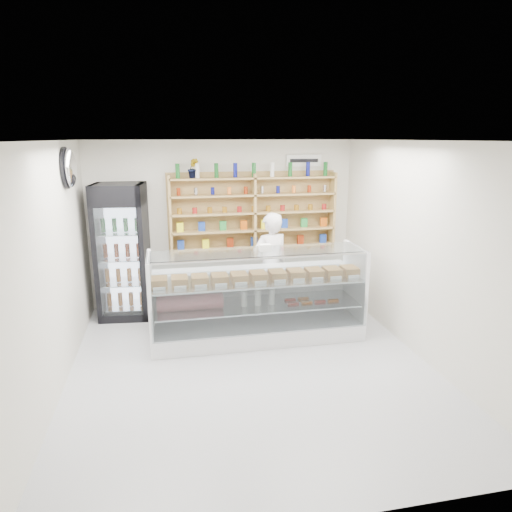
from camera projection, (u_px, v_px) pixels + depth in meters
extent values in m
plane|color=#AFAFB4|center=(251.00, 366.00, 5.83)|extent=(5.00, 5.00, 0.00)
plane|color=white|center=(251.00, 141.00, 5.12)|extent=(5.00, 5.00, 0.00)
plane|color=beige|center=(224.00, 223.00, 7.84)|extent=(4.50, 0.00, 4.50)
plane|color=beige|center=(321.00, 355.00, 3.10)|extent=(4.50, 0.00, 4.50)
plane|color=beige|center=(52.00, 271.00, 5.04)|extent=(0.00, 5.00, 5.00)
plane|color=beige|center=(421.00, 252.00, 5.91)|extent=(0.00, 5.00, 5.00)
cube|color=white|center=(257.00, 329.00, 6.64)|extent=(3.01, 0.85, 0.25)
cube|color=white|center=(252.00, 292.00, 6.90)|extent=(3.01, 0.05, 0.63)
cube|color=silver|center=(257.00, 304.00, 6.54)|extent=(2.89, 0.75, 0.02)
cube|color=silver|center=(257.00, 280.00, 6.45)|extent=(2.95, 0.79, 0.02)
cube|color=silver|center=(263.00, 296.00, 6.08)|extent=(2.95, 0.12, 1.05)
cube|color=silver|center=(258.00, 252.00, 6.29)|extent=(2.95, 0.60, 0.01)
imported|color=silver|center=(270.00, 266.00, 7.25)|extent=(0.72, 0.58, 1.71)
cube|color=black|center=(123.00, 251.00, 7.26)|extent=(0.85, 0.83, 2.15)
cube|color=#250537|center=(119.00, 197.00, 6.70)|extent=(0.76, 0.11, 0.30)
cube|color=silver|center=(124.00, 263.00, 6.94)|extent=(0.65, 0.08, 1.70)
cube|color=tan|center=(170.00, 216.00, 7.47)|extent=(0.04, 0.28, 1.33)
cube|color=tan|center=(254.00, 213.00, 7.74)|extent=(0.04, 0.28, 1.33)
cube|color=tan|center=(332.00, 210.00, 8.01)|extent=(0.04, 0.28, 1.33)
cube|color=tan|center=(254.00, 247.00, 7.89)|extent=(2.80, 0.28, 0.03)
cube|color=tan|center=(254.00, 230.00, 7.81)|extent=(2.80, 0.28, 0.03)
cube|color=tan|center=(254.00, 212.00, 7.74)|extent=(2.80, 0.28, 0.03)
cube|color=tan|center=(254.00, 195.00, 7.66)|extent=(2.80, 0.28, 0.03)
cube|color=tan|center=(254.00, 178.00, 7.59)|extent=(2.80, 0.28, 0.03)
imported|color=#1E6626|center=(193.00, 168.00, 7.36)|extent=(0.19, 0.17, 0.32)
ellipsoid|color=silver|center=(70.00, 168.00, 5.93)|extent=(0.15, 0.50, 0.50)
cube|color=white|center=(304.00, 161.00, 7.82)|extent=(0.62, 0.03, 0.20)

